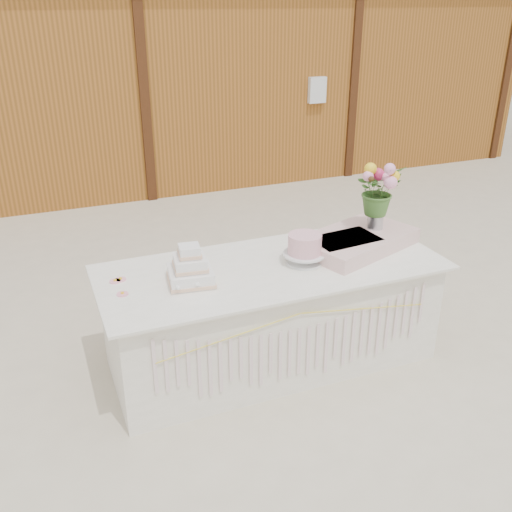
# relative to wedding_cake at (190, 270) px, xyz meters

# --- Properties ---
(ground) EXTENTS (80.00, 80.00, 0.00)m
(ground) POSITION_rel_wedding_cake_xyz_m (0.59, 0.03, -0.86)
(ground) COLOR beige
(ground) RESTS_ON ground
(barn) EXTENTS (12.60, 4.60, 3.30)m
(barn) POSITION_rel_wedding_cake_xyz_m (0.58, 6.02, 0.82)
(barn) COLOR #96561F
(barn) RESTS_ON ground
(cake_table) EXTENTS (2.40, 1.00, 0.77)m
(cake_table) POSITION_rel_wedding_cake_xyz_m (0.59, 0.02, -0.47)
(cake_table) COLOR white
(cake_table) RESTS_ON ground
(wedding_cake) EXTENTS (0.33, 0.33, 0.26)m
(wedding_cake) POSITION_rel_wedding_cake_xyz_m (0.00, 0.00, 0.00)
(wedding_cake) COLOR white
(wedding_cake) RESTS_ON cake_table
(pink_cake_stand) EXTENTS (0.30, 0.30, 0.21)m
(pink_cake_stand) POSITION_rel_wedding_cake_xyz_m (0.82, -0.01, 0.03)
(pink_cake_stand) COLOR silver
(pink_cake_stand) RESTS_ON cake_table
(satin_runner) EXTENTS (0.99, 0.77, 0.11)m
(satin_runner) POSITION_rel_wedding_cake_xyz_m (1.30, 0.09, -0.03)
(satin_runner) COLOR beige
(satin_runner) RESTS_ON cake_table
(flower_vase) EXTENTS (0.12, 0.12, 0.16)m
(flower_vase) POSITION_rel_wedding_cake_xyz_m (1.48, 0.14, 0.10)
(flower_vase) COLOR #B6B6BB
(flower_vase) RESTS_ON satin_runner
(bouquet) EXTENTS (0.37, 0.33, 0.38)m
(bouquet) POSITION_rel_wedding_cake_xyz_m (1.48, 0.14, 0.37)
(bouquet) COLOR #41702C
(bouquet) RESTS_ON flower_vase
(loose_flowers) EXTENTS (0.22, 0.38, 0.02)m
(loose_flowers) POSITION_rel_wedding_cake_xyz_m (-0.40, 0.10, -0.08)
(loose_flowers) COLOR pink
(loose_flowers) RESTS_ON cake_table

